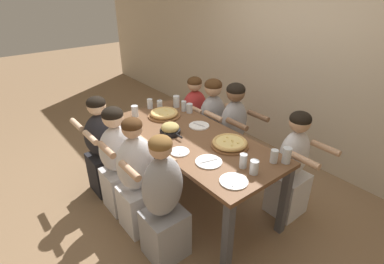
{
  "coord_description": "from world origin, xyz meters",
  "views": [
    {
      "loc": [
        2.08,
        -1.66,
        2.22
      ],
      "look_at": [
        0.0,
        0.0,
        0.85
      ],
      "focal_mm": 28.0,
      "sensor_mm": 36.0,
      "label": 1
    }
  ],
  "objects": [
    {
      "name": "ground_plane",
      "position": [
        0.0,
        0.0,
        0.0
      ],
      "size": [
        18.0,
        18.0,
        0.0
      ],
      "primitive_type": "plane",
      "color": "#896B4C",
      "rests_on": "ground"
    },
    {
      "name": "restaurant_back_panel",
      "position": [
        0.0,
        1.71,
        1.6
      ],
      "size": [
        10.0,
        0.06,
        3.2
      ],
      "primitive_type": "cube",
      "color": "beige",
      "rests_on": "ground"
    },
    {
      "name": "dining_table",
      "position": [
        0.0,
        0.0,
        0.7
      ],
      "size": [
        1.95,
        0.86,
        0.8
      ],
      "color": "brown",
      "rests_on": "ground"
    },
    {
      "name": "pizza_board_main",
      "position": [
        0.38,
        0.16,
        0.83
      ],
      "size": [
        0.36,
        0.36,
        0.06
      ],
      "color": "brown",
      "rests_on": "dining_table"
    },
    {
      "name": "pizza_board_second",
      "position": [
        -0.58,
        0.06,
        0.83
      ],
      "size": [
        0.37,
        0.37,
        0.06
      ],
      "color": "brown",
      "rests_on": "dining_table"
    },
    {
      "name": "skillet_bowl",
      "position": [
        -0.18,
        -0.14,
        0.85
      ],
      "size": [
        0.31,
        0.21,
        0.12
      ],
      "color": "black",
      "rests_on": "dining_table"
    },
    {
      "name": "empty_plate_a",
      "position": [
        0.46,
        -0.18,
        0.8
      ],
      "size": [
        0.24,
        0.24,
        0.02
      ],
      "color": "white",
      "rests_on": "dining_table"
    },
    {
      "name": "empty_plate_b",
      "position": [
        -0.14,
        0.21,
        0.8
      ],
      "size": [
        0.22,
        0.22,
        0.02
      ],
      "color": "white",
      "rests_on": "dining_table"
    },
    {
      "name": "empty_plate_c",
      "position": [
        0.17,
        -0.28,
        0.8
      ],
      "size": [
        0.18,
        0.18,
        0.02
      ],
      "color": "white",
      "rests_on": "dining_table"
    },
    {
      "name": "empty_plate_d",
      "position": [
        0.8,
        -0.22,
        0.8
      ],
      "size": [
        0.23,
        0.23,
        0.02
      ],
      "color": "white",
      "rests_on": "dining_table"
    },
    {
      "name": "cocktail_glass_blue",
      "position": [
        -0.82,
        0.15,
        0.84
      ],
      "size": [
        0.07,
        0.07,
        0.13
      ],
      "color": "silver",
      "rests_on": "dining_table"
    },
    {
      "name": "drinking_glass_a",
      "position": [
        -0.9,
        0.06,
        0.85
      ],
      "size": [
        0.07,
        0.07,
        0.12
      ],
      "color": "silver",
      "rests_on": "dining_table"
    },
    {
      "name": "drinking_glass_b",
      "position": [
        -0.79,
        -0.21,
        0.85
      ],
      "size": [
        0.08,
        0.08,
        0.13
      ],
      "color": "silver",
      "rests_on": "dining_table"
    },
    {
      "name": "drinking_glass_c",
      "position": [
        0.7,
        -0.01,
        0.85
      ],
      "size": [
        0.06,
        0.06,
        0.13
      ],
      "color": "silver",
      "rests_on": "dining_table"
    },
    {
      "name": "drinking_glass_d",
      "position": [
        0.81,
        0.26,
        0.86
      ],
      "size": [
        0.07,
        0.07,
        0.12
      ],
      "color": "silver",
      "rests_on": "dining_table"
    },
    {
      "name": "drinking_glass_e",
      "position": [
        -0.57,
        0.33,
        0.85
      ],
      "size": [
        0.06,
        0.06,
        0.12
      ],
      "color": "silver",
      "rests_on": "dining_table"
    },
    {
      "name": "drinking_glass_f",
      "position": [
        -0.49,
        0.35,
        0.85
      ],
      "size": [
        0.07,
        0.07,
        0.11
      ],
      "color": "silver",
      "rests_on": "dining_table"
    },
    {
      "name": "drinking_glass_g",
      "position": [
        0.88,
        0.34,
        0.87
      ],
      "size": [
        0.08,
        0.08,
        0.14
      ],
      "color": "silver",
      "rests_on": "dining_table"
    },
    {
      "name": "drinking_glass_h",
      "position": [
        0.82,
        -0.01,
        0.85
      ],
      "size": [
        0.07,
        0.07,
        0.12
      ],
      "color": "silver",
      "rests_on": "dining_table"
    },
    {
      "name": "drinking_glass_i",
      "position": [
        -0.73,
        0.34,
        0.86
      ],
      "size": [
        0.08,
        0.08,
        0.14
      ],
      "color": "silver",
      "rests_on": "dining_table"
    },
    {
      "name": "diner_far_left",
      "position": [
        -0.76,
        0.65,
        0.51
      ],
      "size": [
        0.51,
        0.4,
        1.11
      ],
      "rotation": [
        0.0,
        0.0,
        -1.57
      ],
      "color": "#B22D2D",
      "rests_on": "ground"
    },
    {
      "name": "diner_far_center",
      "position": [
        -0.04,
        0.65,
        0.56
      ],
      "size": [
        0.51,
        0.4,
        1.21
      ],
      "rotation": [
        0.0,
        0.0,
        -1.57
      ],
      "color": "#99999E",
      "rests_on": "ground"
    },
    {
      "name": "diner_far_right",
      "position": [
        0.77,
        0.65,
        0.53
      ],
      "size": [
        0.51,
        0.4,
        1.15
      ],
      "rotation": [
        0.0,
        0.0,
        -1.57
      ],
      "color": "silver",
      "rests_on": "ground"
    },
    {
      "name": "diner_near_midleft",
      "position": [
        -0.38,
        -0.65,
        0.54
      ],
      "size": [
        0.51,
        0.4,
        1.16
      ],
      "rotation": [
        0.0,
        0.0,
        1.57
      ],
      "color": "silver",
      "rests_on": "ground"
    },
    {
      "name": "diner_far_midleft",
      "position": [
        -0.41,
        0.65,
        0.55
      ],
      "size": [
        0.51,
        0.4,
        1.17
      ],
      "rotation": [
        0.0,
        0.0,
        -1.57
      ],
      "color": "#99999E",
      "rests_on": "ground"
    },
    {
      "name": "diner_near_midright",
      "position": [
        0.43,
        -0.65,
        0.55
      ],
      "size": [
        0.51,
        0.4,
        1.2
      ],
      "rotation": [
        0.0,
        0.0,
        1.57
      ],
      "color": "#99999E",
      "rests_on": "ground"
    },
    {
      "name": "diner_near_center",
      "position": [
        -0.0,
        -0.65,
        0.54
      ],
      "size": [
        0.51,
        0.4,
        1.19
      ],
      "rotation": [
        0.0,
        0.0,
        1.57
      ],
      "color": "silver",
      "rests_on": "ground"
    },
    {
      "name": "diner_near_left",
      "position": [
        -0.77,
        -0.65,
        0.53
      ],
      "size": [
        0.51,
        0.4,
        1.15
      ],
      "rotation": [
        0.0,
        0.0,
        1.57
      ],
      "color": "#232328",
      "rests_on": "ground"
    }
  ]
}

